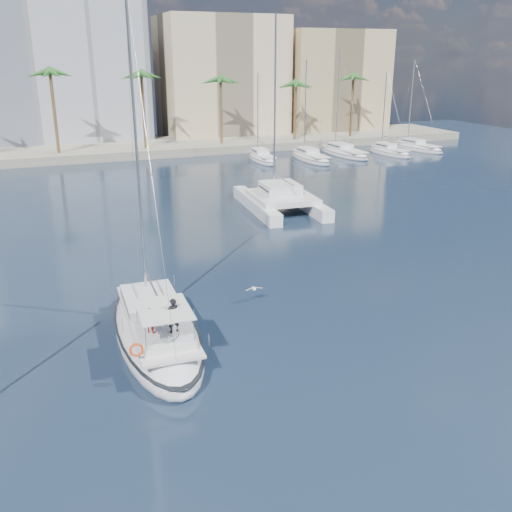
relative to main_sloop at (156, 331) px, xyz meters
name	(u,v)px	position (x,y,z in m)	size (l,w,h in m)	color
ground	(252,327)	(5.15, -0.47, -0.56)	(160.00, 160.00, 0.00)	black
quay	(101,150)	(5.15, 60.53, 0.04)	(120.00, 14.00, 1.20)	gray
building_modern	(1,54)	(-6.85, 72.53, 13.44)	(42.00, 16.00, 28.00)	silver
building_beige	(221,79)	(27.15, 69.53, 9.44)	(20.00, 14.00, 20.00)	beige
building_tan_right	(331,84)	(47.15, 67.53, 8.44)	(18.00, 12.00, 18.00)	tan
palm_centre	(98,83)	(5.15, 56.53, 9.72)	(3.60, 3.60, 12.30)	brown
palm_right	(320,79)	(39.15, 56.53, 9.72)	(3.60, 3.60, 12.30)	brown
main_sloop	(156,331)	(0.00, 0.00, 0.00)	(4.56, 12.80, 18.76)	white
catamaran	(281,197)	(16.84, 21.83, 0.59)	(7.01, 12.48, 17.52)	white
seagull	(254,289)	(6.41, 2.47, 0.38)	(1.07, 0.46, 0.20)	silver
moored_yacht_a	(262,161)	(25.15, 46.53, -0.56)	(2.72, 9.35, 11.90)	white
moored_yacht_b	(310,160)	(31.65, 44.53, -0.56)	(3.14, 10.78, 13.72)	white
moored_yacht_c	(344,155)	(38.15, 46.53, -0.56)	(3.55, 12.21, 15.54)	white
moored_yacht_d	(389,155)	(44.65, 44.53, -0.56)	(2.72, 9.35, 11.90)	white
moored_yacht_e	(417,150)	(51.15, 46.53, -0.56)	(3.14, 10.78, 13.72)	white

